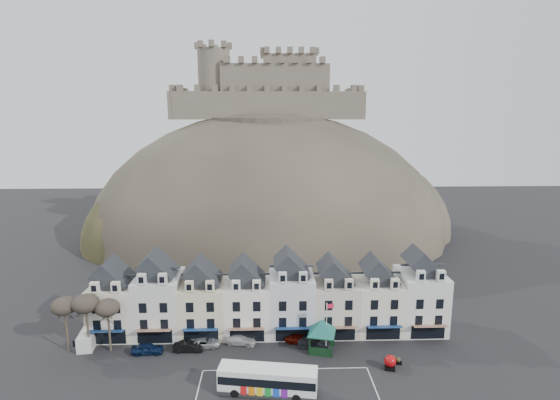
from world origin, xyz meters
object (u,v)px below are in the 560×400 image
(red_buoy, at_px, (390,362))
(car_black, at_px, (188,347))
(car_charcoal, at_px, (314,344))
(flagpole, at_px, (327,324))
(car_navy, at_px, (148,349))
(bus_shelter, at_px, (322,327))
(white_van, at_px, (88,338))
(car_maroon, at_px, (299,339))
(car_silver, at_px, (204,343))
(car_white, at_px, (240,340))
(bus, at_px, (268,379))

(red_buoy, bearing_deg, car_black, 169.10)
(car_black, xyz_separation_m, car_charcoal, (18.14, 0.10, 0.05))
(flagpole, relative_size, car_navy, 1.69)
(bus_shelter, distance_m, white_van, 34.34)
(flagpole, xyz_separation_m, car_maroon, (-3.75, 2.39, -3.57))
(car_silver, xyz_separation_m, car_charcoal, (15.98, -0.93, 0.12))
(car_navy, distance_m, car_charcoal, 23.83)
(white_van, bearing_deg, car_white, -7.65)
(bus_shelter, bearing_deg, car_black, -167.41)
(bus_shelter, xyz_separation_m, car_maroon, (-3.09, 2.05, -3.01))
(car_black, bearing_deg, car_navy, 95.17)
(flagpole, bearing_deg, car_silver, 174.01)
(bus, bearing_deg, car_white, 117.82)
(car_silver, relative_size, car_charcoal, 0.99)
(bus_shelter, bearing_deg, car_charcoal, 165.00)
(bus, distance_m, flagpole, 12.67)
(flagpole, relative_size, car_white, 1.63)
(white_van, relative_size, car_white, 1.10)
(bus_shelter, height_order, car_white, bus_shelter)
(car_black, bearing_deg, car_silver, -63.87)
(white_van, bearing_deg, bus, -31.34)
(white_van, xyz_separation_m, car_charcoal, (33.11, -1.92, -0.35))
(bus_shelter, bearing_deg, red_buoy, -15.59)
(red_buoy, xyz_separation_m, car_silver, (-25.60, 6.38, -0.35))
(bus, relative_size, bus_shelter, 1.67)
(bus, distance_m, car_charcoal, 12.15)
(bus_shelter, bearing_deg, car_silver, -171.07)
(red_buoy, relative_size, car_silver, 0.43)
(car_navy, relative_size, car_silver, 0.97)
(car_white, distance_m, car_charcoal, 10.90)
(white_van, height_order, car_silver, white_van)
(bus_shelter, xyz_separation_m, car_white, (-11.82, 2.22, -3.07))
(bus_shelter, distance_m, car_silver, 17.37)
(car_maroon, bearing_deg, car_silver, 115.17)
(car_charcoal, bearing_deg, car_white, 92.77)
(car_maroon, xyz_separation_m, car_charcoal, (2.05, -1.47, 0.04))
(white_van, relative_size, car_maroon, 1.19)
(flagpole, distance_m, car_charcoal, 4.03)
(red_buoy, height_order, car_black, red_buoy)
(bus, height_order, car_maroon, bus)
(white_van, bearing_deg, car_maroon, -7.76)
(bus, bearing_deg, bus_shelter, 59.34)
(bus_shelter, relative_size, car_navy, 1.65)
(white_van, xyz_separation_m, car_navy, (9.28, -2.50, -0.36))
(bus_shelter, xyz_separation_m, car_black, (-19.18, 0.47, -3.03))
(red_buoy, distance_m, white_van, 43.36)
(flagpole, height_order, car_navy, flagpole)
(car_white, bearing_deg, car_maroon, -79.46)
(white_van, bearing_deg, car_navy, -22.00)
(bus, bearing_deg, car_maroon, 76.58)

